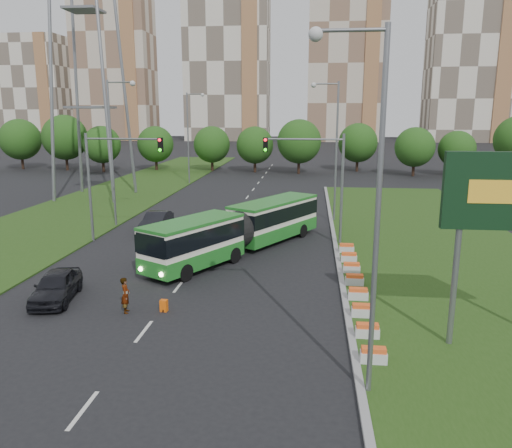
# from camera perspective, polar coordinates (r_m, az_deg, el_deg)

# --- Properties ---
(ground) EXTENTS (360.00, 360.00, 0.00)m
(ground) POSITION_cam_1_polar(r_m,az_deg,el_deg) (27.74, -2.74, -7.28)
(ground) COLOR black
(ground) RESTS_ON ground
(grass_median) EXTENTS (14.00, 60.00, 0.15)m
(grass_median) POSITION_cam_1_polar(r_m,az_deg,el_deg) (36.12, 20.26, -3.20)
(grass_median) COLOR #244513
(grass_median) RESTS_ON ground
(median_kerb) EXTENTS (0.30, 60.00, 0.18)m
(median_kerb) POSITION_cam_1_polar(r_m,az_deg,el_deg) (35.07, 9.16, -3.00)
(median_kerb) COLOR gray
(median_kerb) RESTS_ON ground
(left_verge) EXTENTS (12.00, 110.00, 0.10)m
(left_verge) POSITION_cam_1_polar(r_m,az_deg,el_deg) (56.17, -17.05, 2.44)
(left_verge) COLOR #244513
(left_verge) RESTS_ON ground
(lane_markings) EXTENTS (0.20, 100.00, 0.01)m
(lane_markings) POSITION_cam_1_polar(r_m,az_deg,el_deg) (47.26, -2.54, 1.08)
(lane_markings) COLOR silver
(lane_markings) RESTS_ON ground
(flower_planters) EXTENTS (1.10, 15.90, 0.60)m
(flower_planters) POSITION_cam_1_polar(r_m,az_deg,el_deg) (27.11, 11.39, -6.99)
(flower_planters) COLOR silver
(flower_planters) RESTS_ON grass_median
(traffic_mast_median) EXTENTS (5.76, 0.32, 8.00)m
(traffic_mast_median) POSITION_cam_1_polar(r_m,az_deg,el_deg) (35.99, 7.28, 6.00)
(traffic_mast_median) COLOR slate
(traffic_mast_median) RESTS_ON ground
(traffic_mast_left) EXTENTS (5.76, 0.32, 8.00)m
(traffic_mast_left) POSITION_cam_1_polar(r_m,az_deg,el_deg) (37.90, -16.40, 5.92)
(traffic_mast_left) COLOR slate
(traffic_mast_left) RESTS_ON ground
(street_lamps) EXTENTS (36.00, 60.00, 12.00)m
(street_lamps) POSITION_cam_1_polar(r_m,az_deg,el_deg) (36.63, -5.05, 7.18)
(street_lamps) COLOR slate
(street_lamps) RESTS_ON ground
(tree_line) EXTENTS (120.00, 8.00, 9.00)m
(tree_line) POSITION_cam_1_polar(r_m,az_deg,el_deg) (81.12, 10.55, 8.91)
(tree_line) COLOR #1A4713
(tree_line) RESTS_ON ground
(apartment_tower_west) EXTENTS (26.00, 15.00, 48.00)m
(apartment_tower_west) POSITION_cam_1_polar(r_m,az_deg,el_deg) (189.44, -15.80, 16.56)
(apartment_tower_west) COLOR beige
(apartment_tower_west) RESTS_ON ground
(apartment_tower_cwest) EXTENTS (28.00, 15.00, 52.00)m
(apartment_tower_cwest) POSITION_cam_1_polar(r_m,az_deg,el_deg) (178.93, -3.26, 17.90)
(apartment_tower_cwest) COLOR beige
(apartment_tower_cwest) RESTS_ON ground
(apartment_tower_ceast) EXTENTS (25.00, 15.00, 50.00)m
(apartment_tower_ceast) POSITION_cam_1_polar(r_m,az_deg,el_deg) (176.78, 10.28, 17.46)
(apartment_tower_ceast) COLOR beige
(apartment_tower_ceast) RESTS_ON ground
(apartment_tower_east) EXTENTS (27.00, 15.00, 47.00)m
(apartment_tower_east) POSITION_cam_1_polar(r_m,az_deg,el_deg) (183.50, 23.33, 16.02)
(apartment_tower_east) COLOR beige
(apartment_tower_east) RESTS_ON ground
(midrise_west) EXTENTS (22.00, 14.00, 36.00)m
(midrise_west) POSITION_cam_1_polar(r_m,az_deg,el_deg) (201.99, -23.85, 14.00)
(midrise_west) COLOR beige
(midrise_west) RESTS_ON ground
(articulated_bus) EXTENTS (2.55, 16.38, 2.70)m
(articulated_bus) POSITION_cam_1_polar(r_m,az_deg,el_deg) (34.27, -2.30, -0.52)
(articulated_bus) COLOR white
(articulated_bus) RESTS_ON ground
(car_left_near) EXTENTS (2.62, 4.76, 1.53)m
(car_left_near) POSITION_cam_1_polar(r_m,az_deg,el_deg) (27.66, -21.87, -6.59)
(car_left_near) COLOR black
(car_left_near) RESTS_ON ground
(car_left_far) EXTENTS (1.69, 4.77, 1.57)m
(car_left_far) POSITION_cam_1_polar(r_m,az_deg,el_deg) (41.23, -11.30, 0.25)
(car_left_far) COLOR black
(car_left_far) RESTS_ON ground
(pedestrian) EXTENTS (0.57, 0.73, 1.76)m
(pedestrian) POSITION_cam_1_polar(r_m,az_deg,el_deg) (24.94, -14.69, -7.87)
(pedestrian) COLOR gray
(pedestrian) RESTS_ON ground
(shopping_trolley) EXTENTS (0.34, 0.36, 0.58)m
(shopping_trolley) POSITION_cam_1_polar(r_m,az_deg,el_deg) (24.89, -10.49, -9.17)
(shopping_trolley) COLOR #E75A0C
(shopping_trolley) RESTS_ON ground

